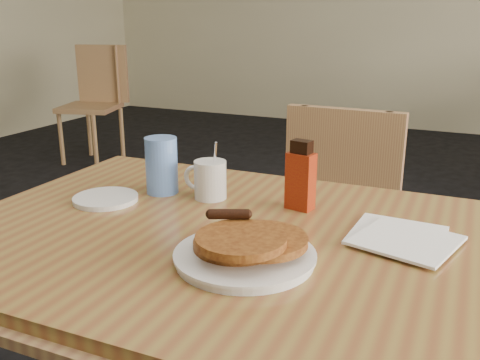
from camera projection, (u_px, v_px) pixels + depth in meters
The scene contains 9 objects.
main_table at pixel (249, 253), 1.11m from camera, with size 1.33×0.91×0.75m.
chair_main_far at pixel (333, 219), 1.79m from camera, with size 0.41×0.41×0.89m.
chair_wall_extra at pixel (96, 93), 4.41m from camera, with size 0.53×0.54×0.95m.
pancake_plate at pixel (246, 249), 0.97m from camera, with size 0.26×0.26×0.08m.
coffee_mug at pixel (209, 179), 1.31m from camera, with size 0.11×0.08×0.15m.
syrup_bottle at pixel (301, 178), 1.22m from camera, with size 0.07×0.05×0.16m.
napkin_stack at pixel (402, 238), 1.07m from camera, with size 0.23×0.24×0.01m.
blue_tumbler at pixel (162, 165), 1.34m from camera, with size 0.08×0.08×0.14m, color #618FE4.
side_saucer at pixel (106, 199), 1.30m from camera, with size 0.16×0.16×0.01m, color white.
Camera 1 is at (0.41, -0.95, 1.18)m, focal length 40.00 mm.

